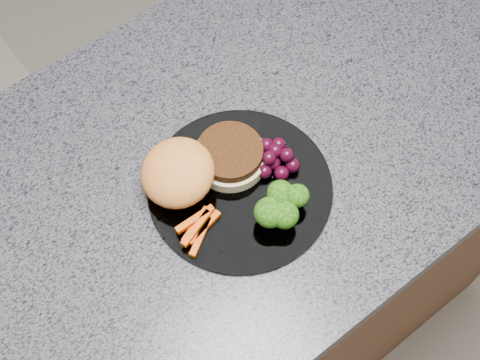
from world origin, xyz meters
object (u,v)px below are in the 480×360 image
island_cabinet (226,273)px  grape_bunch (275,157)px  burger (197,168)px  plate (240,188)px

island_cabinet → grape_bunch: 0.50m
island_cabinet → burger: (-0.04, -0.01, 0.50)m
burger → island_cabinet: bearing=5.7°
grape_bunch → plate: bearing=179.6°
plate → burger: (-0.04, 0.05, 0.03)m
plate → burger: burger is taller
burger → grape_bunch: size_ratio=2.99×
burger → grape_bunch: burger is taller
island_cabinet → plate: (-0.01, -0.06, 0.47)m
island_cabinet → grape_bunch: (0.06, -0.06, 0.49)m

